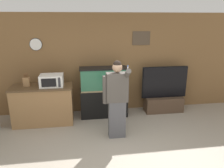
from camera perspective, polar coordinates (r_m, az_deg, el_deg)
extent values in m
cube|color=brown|center=(5.82, -1.57, 5.33)|extent=(10.00, 0.06, 2.60)
cube|color=#4C3D2D|center=(5.86, 7.66, 11.78)|extent=(0.47, 0.02, 0.35)
cylinder|color=white|center=(5.76, -19.28, 9.74)|extent=(0.28, 0.03, 0.28)
cylinder|color=black|center=(5.76, -19.28, 9.74)|extent=(0.31, 0.01, 0.31)
cube|color=olive|center=(5.51, -17.50, -5.35)|extent=(1.38, 0.59, 0.90)
cube|color=#513A24|center=(5.36, -17.93, -0.72)|extent=(1.42, 0.63, 0.03)
cube|color=white|center=(5.26, -15.48, 0.92)|extent=(0.52, 0.38, 0.28)
cube|color=black|center=(5.08, -16.20, 0.31)|extent=(0.33, 0.01, 0.19)
cube|color=#2D2D33|center=(5.05, -13.61, 0.42)|extent=(0.05, 0.01, 0.22)
cube|color=olive|center=(5.44, -21.42, 0.53)|extent=(0.14, 0.12, 0.21)
cylinder|color=brown|center=(5.42, -22.09, 2.07)|extent=(0.02, 0.02, 0.09)
cylinder|color=brown|center=(5.42, -21.84, 2.14)|extent=(0.02, 0.02, 0.10)
cylinder|color=brown|center=(5.41, -21.58, 2.15)|extent=(0.02, 0.02, 0.10)
cylinder|color=brown|center=(5.40, -21.32, 2.18)|extent=(0.02, 0.02, 0.11)
cylinder|color=brown|center=(5.40, -21.06, 2.17)|extent=(0.02, 0.02, 0.10)
cylinder|color=brown|center=(5.47, -21.97, 2.09)|extent=(0.02, 0.02, 0.07)
cylinder|color=brown|center=(5.46, -21.72, 2.20)|extent=(0.02, 0.02, 0.09)
cylinder|color=brown|center=(5.46, -21.46, 2.14)|extent=(0.02, 0.02, 0.08)
cylinder|color=brown|center=(5.45, -21.20, 2.18)|extent=(0.02, 0.02, 0.08)
cube|color=black|center=(5.69, -2.15, -4.88)|extent=(1.19, 0.44, 0.71)
cube|color=#937F5B|center=(5.56, -2.19, -1.28)|extent=(1.16, 0.42, 0.04)
cube|color=#2D6B4C|center=(5.48, -2.22, 1.38)|extent=(1.14, 0.42, 0.55)
cube|color=black|center=(5.42, -2.25, 4.16)|extent=(1.19, 0.44, 0.03)
cube|color=#4C3828|center=(6.16, 13.25, -5.12)|extent=(1.02, 0.40, 0.41)
cube|color=black|center=(5.96, 13.64, 0.40)|extent=(1.20, 0.05, 0.83)
cube|color=black|center=(5.99, 13.54, 0.48)|extent=(1.23, 0.01, 0.86)
cube|color=#515156|center=(4.69, 1.29, -9.13)|extent=(0.35, 0.20, 0.81)
cube|color=#4C4742|center=(4.43, 1.35, -0.87)|extent=(0.44, 0.21, 0.61)
sphere|color=tan|center=(4.32, 1.38, 4.37)|extent=(0.20, 0.20, 0.20)
sphere|color=black|center=(4.31, 1.39, 5.09)|extent=(0.17, 0.17, 0.17)
cylinder|color=#4C4742|center=(4.41, -1.75, -1.52)|extent=(0.11, 0.11, 0.58)
cylinder|color=#4C4742|center=(4.25, 3.99, 2.62)|extent=(0.10, 0.32, 0.27)
cylinder|color=white|center=(4.21, 4.08, 3.86)|extent=(0.02, 0.06, 0.11)
cylinder|color=#2856B2|center=(4.18, 4.15, 4.60)|extent=(0.02, 0.03, 0.05)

